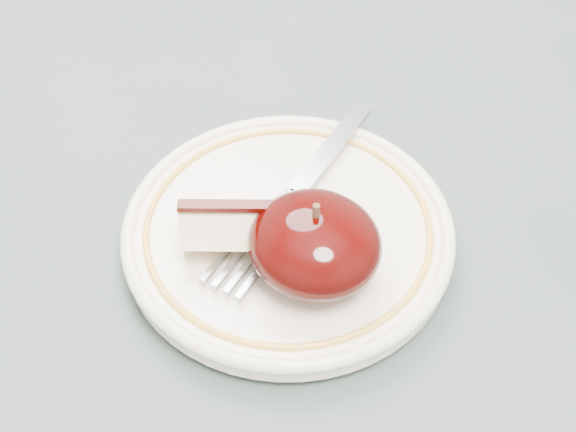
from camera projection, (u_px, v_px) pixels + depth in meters
The scene contains 5 objects.
table at pixel (299, 379), 0.53m from camera, with size 0.90×0.90×0.75m.
plate at pixel (288, 232), 0.48m from camera, with size 0.20×0.20×0.02m.
apple_half at pixel (315, 244), 0.44m from camera, with size 0.08×0.07×0.05m.
apple_wedge at pixel (250, 228), 0.46m from camera, with size 0.08×0.07×0.04m.
fork at pixel (295, 195), 0.49m from camera, with size 0.03×0.18×0.00m.
Camera 1 is at (0.14, -0.23, 1.13)m, focal length 50.00 mm.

